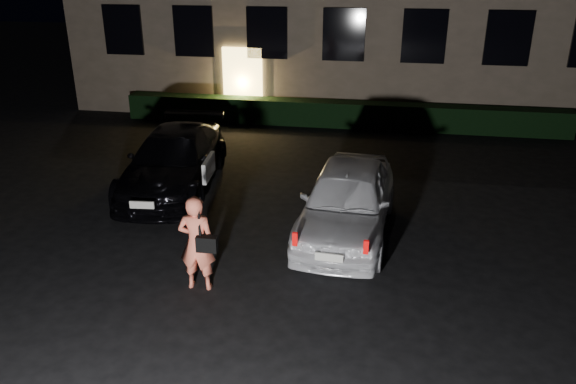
# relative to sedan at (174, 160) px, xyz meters

# --- Properties ---
(ground) EXTENTS (80.00, 80.00, 0.00)m
(ground) POSITION_rel_sedan_xyz_m (3.56, -4.22, -0.71)
(ground) COLOR black
(ground) RESTS_ON ground
(hedge) EXTENTS (15.00, 0.70, 0.85)m
(hedge) POSITION_rel_sedan_xyz_m (3.56, 6.28, -0.28)
(hedge) COLOR black
(hedge) RESTS_ON ground
(sedan) EXTENTS (2.46, 5.09, 1.42)m
(sedan) POSITION_rel_sedan_xyz_m (0.00, 0.00, 0.00)
(sedan) COLOR black
(sedan) RESTS_ON ground
(hatch) EXTENTS (2.05, 4.47, 1.49)m
(hatch) POSITION_rel_sedan_xyz_m (4.42, -1.81, 0.03)
(hatch) COLOR white
(hatch) RESTS_ON ground
(man) EXTENTS (0.72, 0.44, 1.73)m
(man) POSITION_rel_sedan_xyz_m (2.07, -4.39, 0.16)
(man) COLOR #FF7659
(man) RESTS_ON ground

